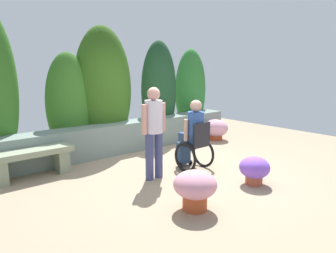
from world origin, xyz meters
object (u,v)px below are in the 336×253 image
stone_bench (31,159)px  flower_pot_purple_near (195,187)px  flower_pot_terracotta_by_wall (216,129)px  person_in_wheelchair (193,137)px  flower_pot_red_accent (254,169)px  person_standing_companion (154,127)px

stone_bench → flower_pot_purple_near: size_ratio=2.35×
stone_bench → flower_pot_terracotta_by_wall: size_ratio=2.17×
person_in_wheelchair → flower_pot_purple_near: person_in_wheelchair is taller
flower_pot_terracotta_by_wall → flower_pot_red_accent: bearing=-127.3°
person_in_wheelchair → flower_pot_red_accent: size_ratio=2.65×
stone_bench → person_in_wheelchair: bearing=-29.3°
flower_pot_terracotta_by_wall → stone_bench: bearing=177.7°
person_in_wheelchair → person_standing_companion: (-0.87, 0.08, 0.29)m
person_standing_companion → flower_pot_purple_near: 1.48m
person_standing_companion → flower_pot_purple_near: bearing=-112.8°
person_in_wheelchair → flower_pot_terracotta_by_wall: 2.57m
person_standing_companion → stone_bench: bearing=128.6°
stone_bench → person_standing_companion: 2.24m
flower_pot_purple_near → flower_pot_red_accent: flower_pot_purple_near is taller
stone_bench → flower_pot_purple_near: bearing=-62.5°
person_in_wheelchair → flower_pot_purple_near: 1.74m
flower_pot_purple_near → flower_pot_red_accent: (1.41, 0.03, -0.06)m
person_in_wheelchair → flower_pot_terracotta_by_wall: (2.17, 1.34, -0.34)m
person_in_wheelchair → flower_pot_purple_near: size_ratio=2.23×
person_in_wheelchair → stone_bench: bearing=138.2°
person_in_wheelchair → flower_pot_red_accent: person_in_wheelchair is taller
flower_pot_purple_near → flower_pot_terracotta_by_wall: 4.23m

